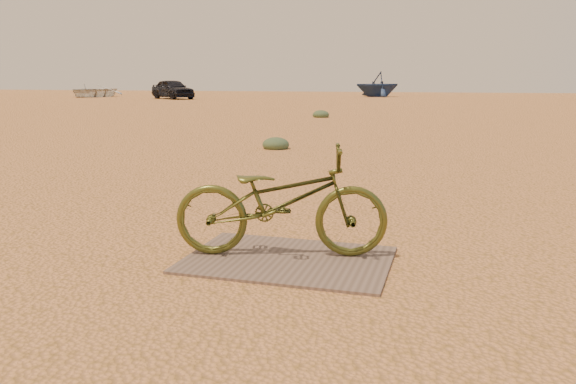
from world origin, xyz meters
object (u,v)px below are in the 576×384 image
(plywood_board, at_px, (288,260))
(car, at_px, (173,89))
(boat_near_left, at_px, (92,91))
(boat_far_left, at_px, (377,84))
(bicycle, at_px, (281,201))

(plywood_board, bearing_deg, car, 119.17)
(plywood_board, distance_m, car, 38.19)
(plywood_board, bearing_deg, boat_near_left, 127.27)
(boat_near_left, relative_size, boat_far_left, 1.28)
(bicycle, bearing_deg, boat_far_left, -7.44)
(plywood_board, distance_m, boat_far_left, 42.87)
(car, height_order, boat_far_left, boat_far_left)
(plywood_board, xyz_separation_m, bicycle, (-0.08, 0.08, 0.46))
(bicycle, xyz_separation_m, car, (-18.53, 33.26, 0.24))
(bicycle, height_order, boat_far_left, boat_far_left)
(plywood_board, relative_size, bicycle, 0.95)
(plywood_board, height_order, boat_near_left, boat_near_left)
(plywood_board, distance_m, boat_near_left, 44.60)
(car, relative_size, boat_far_left, 1.08)
(car, bearing_deg, boat_near_left, 110.42)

